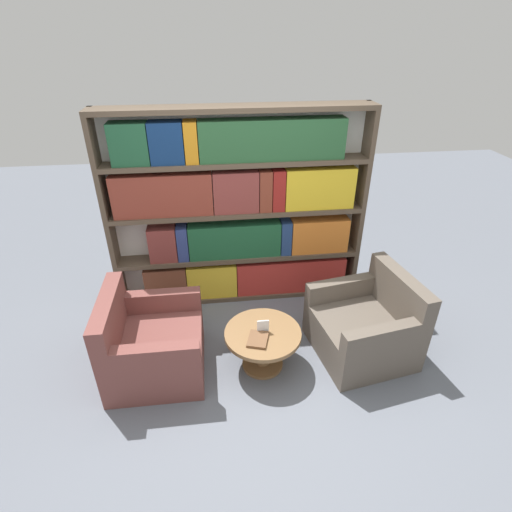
{
  "coord_description": "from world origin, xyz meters",
  "views": [
    {
      "loc": [
        -0.29,
        -2.49,
        2.85
      ],
      "look_at": [
        0.12,
        0.78,
        0.91
      ],
      "focal_mm": 28.0,
      "sensor_mm": 36.0,
      "label": 1
    }
  ],
  "objects": [
    {
      "name": "ground_plane",
      "position": [
        0.0,
        0.0,
        0.0
      ],
      "size": [
        14.0,
        14.0,
        0.0
      ],
      "primitive_type": "plane",
      "color": "slate"
    },
    {
      "name": "bookshelf",
      "position": [
        0.02,
        1.46,
        1.07
      ],
      "size": [
        2.76,
        0.3,
        2.17
      ],
      "color": "silver",
      "rests_on": "ground_plane"
    },
    {
      "name": "armchair_left",
      "position": [
        -0.91,
        0.35,
        0.28
      ],
      "size": [
        0.85,
        0.88,
        0.83
      ],
      "rotation": [
        0.0,
        0.0,
        1.57
      ],
      "color": "brown",
      "rests_on": "ground_plane"
    },
    {
      "name": "armchair_right",
      "position": [
        1.14,
        0.35,
        0.28
      ],
      "size": [
        0.99,
        1.01,
        0.83
      ],
      "rotation": [
        0.0,
        0.0,
        -1.4
      ],
      "color": "brown",
      "rests_on": "ground_plane"
    },
    {
      "name": "coffee_table",
      "position": [
        0.12,
        0.26,
        0.29
      ],
      "size": [
        0.71,
        0.71,
        0.41
      ],
      "color": "brown",
      "rests_on": "ground_plane"
    },
    {
      "name": "table_sign",
      "position": [
        0.12,
        0.26,
        0.46
      ],
      "size": [
        0.11,
        0.06,
        0.13
      ],
      "color": "black",
      "rests_on": "coffee_table"
    },
    {
      "name": "stray_book",
      "position": [
        0.06,
        0.16,
        0.42
      ],
      "size": [
        0.23,
        0.26,
        0.02
      ],
      "color": "brown",
      "rests_on": "coffee_table"
    }
  ]
}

